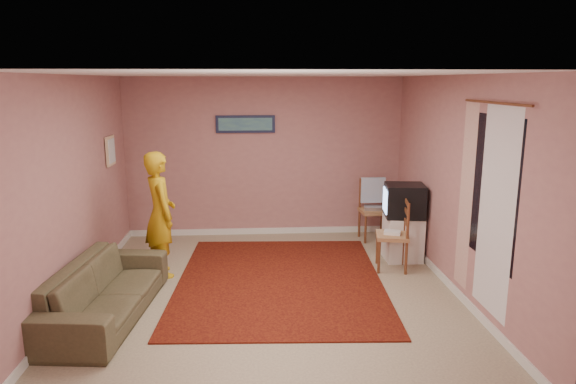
{
  "coord_description": "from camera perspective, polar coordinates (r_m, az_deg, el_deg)",
  "views": [
    {
      "loc": [
        -0.16,
        -5.84,
        2.53
      ],
      "look_at": [
        0.26,
        0.6,
        1.13
      ],
      "focal_mm": 32.0,
      "sensor_mm": 36.0,
      "label": 1
    }
  ],
  "objects": [
    {
      "name": "ground",
      "position": [
        6.37,
        -2.06,
        -11.16
      ],
      "size": [
        5.0,
        5.0,
        0.0
      ],
      "primitive_type": "plane",
      "color": "tan",
      "rests_on": "ground"
    },
    {
      "name": "wall_back",
      "position": [
        8.43,
        -2.64,
        3.85
      ],
      "size": [
        4.5,
        0.02,
        2.6
      ],
      "primitive_type": "cube",
      "color": "#AE7772",
      "rests_on": "ground"
    },
    {
      "name": "wall_front",
      "position": [
        3.56,
        -1.0,
        -7.91
      ],
      "size": [
        4.5,
        0.02,
        2.6
      ],
      "primitive_type": "cube",
      "color": "#AE7772",
      "rests_on": "ground"
    },
    {
      "name": "wall_left",
      "position": [
        6.33,
        -22.98,
        0.06
      ],
      "size": [
        0.02,
        5.0,
        2.6
      ],
      "primitive_type": "cube",
      "color": "#AE7772",
      "rests_on": "ground"
    },
    {
      "name": "wall_right",
      "position": [
        6.44,
        18.3,
        0.61
      ],
      "size": [
        0.02,
        5.0,
        2.6
      ],
      "primitive_type": "cube",
      "color": "#AE7772",
      "rests_on": "ground"
    },
    {
      "name": "ceiling",
      "position": [
        5.85,
        -2.26,
        12.94
      ],
      "size": [
        4.5,
        5.0,
        0.02
      ],
      "primitive_type": "cube",
      "color": "white",
      "rests_on": "wall_back"
    },
    {
      "name": "baseboard_back",
      "position": [
        8.69,
        -2.56,
        -4.34
      ],
      "size": [
        4.5,
        0.02,
        0.1
      ],
      "primitive_type": "cube",
      "color": "silver",
      "rests_on": "ground"
    },
    {
      "name": "baseboard_left",
      "position": [
        6.68,
        -21.99,
        -10.48
      ],
      "size": [
        0.02,
        5.0,
        0.1
      ],
      "primitive_type": "cube",
      "color": "silver",
      "rests_on": "ground"
    },
    {
      "name": "baseboard_right",
      "position": [
        6.78,
        17.5,
        -9.79
      ],
      "size": [
        0.02,
        5.0,
        0.1
      ],
      "primitive_type": "cube",
      "color": "silver",
      "rests_on": "ground"
    },
    {
      "name": "window",
      "position": [
        5.6,
        21.73,
        0.26
      ],
      "size": [
        0.01,
        1.1,
        1.5
      ],
      "primitive_type": "cube",
      "color": "black",
      "rests_on": "wall_right"
    },
    {
      "name": "curtain_sheer",
      "position": [
        5.5,
        22.1,
        -2.1
      ],
      "size": [
        0.01,
        0.75,
        2.1
      ],
      "primitive_type": "cube",
      "color": "white",
      "rests_on": "wall_right"
    },
    {
      "name": "curtain_floral",
      "position": [
        6.12,
        19.17,
        -0.51
      ],
      "size": [
        0.01,
        0.35,
        2.1
      ],
      "primitive_type": "cube",
      "color": "beige",
      "rests_on": "wall_right"
    },
    {
      "name": "curtain_rod",
      "position": [
        5.48,
        22.03,
        9.19
      ],
      "size": [
        0.02,
        1.4,
        0.02
      ],
      "primitive_type": "cylinder",
      "rotation": [
        1.57,
        0.0,
        0.0
      ],
      "color": "brown",
      "rests_on": "wall_right"
    },
    {
      "name": "picture_back",
      "position": [
        8.34,
        -4.75,
        7.53
      ],
      "size": [
        0.95,
        0.04,
        0.28
      ],
      "color": "#121733",
      "rests_on": "wall_back"
    },
    {
      "name": "picture_left",
      "position": [
        7.78,
        -19.11,
        4.35
      ],
      "size": [
        0.04,
        0.38,
        0.42
      ],
      "color": "beige",
      "rests_on": "wall_left"
    },
    {
      "name": "area_rug",
      "position": [
        6.72,
        -0.91,
        -9.78
      ],
      "size": [
        2.75,
        3.36,
        0.02
      ],
      "primitive_type": "cube",
      "rotation": [
        0.0,
        0.0,
        -0.05
      ],
      "color": "black",
      "rests_on": "ground"
    },
    {
      "name": "tv_cabinet",
      "position": [
        7.58,
        12.63,
        -5.01
      ],
      "size": [
        0.5,
        0.46,
        0.64
      ],
      "primitive_type": "cube",
      "color": "white",
      "rests_on": "ground"
    },
    {
      "name": "crt_tv",
      "position": [
        7.43,
        12.78,
        -0.94
      ],
      "size": [
        0.6,
        0.55,
        0.47
      ],
      "rotation": [
        0.0,
        0.0,
        -0.13
      ],
      "color": "black",
      "rests_on": "tv_cabinet"
    },
    {
      "name": "chair_a",
      "position": [
        8.36,
        9.59,
        -1.28
      ],
      "size": [
        0.48,
        0.46,
        0.53
      ],
      "rotation": [
        0.0,
        0.0,
        0.08
      ],
      "color": "#AA8152",
      "rests_on": "ground"
    },
    {
      "name": "dvd_player",
      "position": [
        8.38,
        9.57,
        -1.74
      ],
      "size": [
        0.36,
        0.28,
        0.06
      ],
      "primitive_type": "cube",
      "rotation": [
        0.0,
        0.0,
        -0.15
      ],
      "color": "#ADADB2",
      "rests_on": "chair_a"
    },
    {
      "name": "blue_throw",
      "position": [
        8.45,
        9.42,
        0.21
      ],
      "size": [
        0.4,
        0.05,
        0.41
      ],
      "primitive_type": "cube",
      "color": "#92BFF0",
      "rests_on": "chair_a"
    },
    {
      "name": "chair_b",
      "position": [
        7.09,
        11.53,
        -3.84
      ],
      "size": [
        0.49,
        0.51,
        0.53
      ],
      "rotation": [
        0.0,
        0.0,
        -1.75
      ],
      "color": "#AA8152",
      "rests_on": "ground"
    },
    {
      "name": "game_console",
      "position": [
        7.11,
        11.51,
        -4.42
      ],
      "size": [
        0.26,
        0.22,
        0.04
      ],
      "primitive_type": "cube",
      "rotation": [
        0.0,
        0.0,
        -0.32
      ],
      "color": "white",
      "rests_on": "chair_b"
    },
    {
      "name": "sofa",
      "position": [
        6.01,
        -19.63,
        -10.22
      ],
      "size": [
        1.02,
        2.15,
        0.61
      ],
      "primitive_type": "imported",
      "rotation": [
        0.0,
        0.0,
        1.47
      ],
      "color": "brown",
      "rests_on": "ground"
    },
    {
      "name": "person",
      "position": [
        6.9,
        -14.01,
        -2.41
      ],
      "size": [
        0.61,
        0.71,
        1.65
      ],
      "primitive_type": "imported",
      "rotation": [
        0.0,
        0.0,
        1.99
      ],
      "color": "#C39812",
      "rests_on": "ground"
    }
  ]
}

